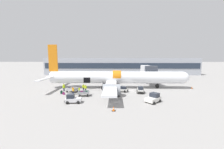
% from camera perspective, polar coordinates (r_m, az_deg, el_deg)
% --- Properties ---
extents(ground_plane, '(500.00, 500.00, 0.00)m').
position_cam_1_polar(ground_plane, '(35.52, 6.48, -6.39)').
color(ground_plane, gray).
extents(terminal_strip, '(74.35, 10.89, 8.11)m').
position_cam_1_polar(terminal_strip, '(70.05, 3.86, 3.55)').
color(terminal_strip, '#9EA3AD').
rests_on(terminal_strip, ground_plane).
extents(jet_bridge_stub, '(3.32, 10.12, 5.89)m').
position_cam_1_polar(jet_bridge_stub, '(43.83, 14.78, 1.68)').
color(jet_bridge_stub, '#4C4C51').
rests_on(jet_bridge_stub, ground_plane).
extents(airplane, '(38.89, 31.48, 11.66)m').
position_cam_1_polar(airplane, '(37.13, 1.10, -1.43)').
color(airplane, white).
rests_on(airplane, ground_plane).
extents(baggage_tug_lead, '(3.33, 3.22, 1.69)m').
position_cam_1_polar(baggage_tug_lead, '(26.86, 16.82, -9.42)').
color(baggage_tug_lead, silver).
rests_on(baggage_tug_lead, ground_plane).
extents(baggage_tug_mid, '(3.01, 2.08, 1.62)m').
position_cam_1_polar(baggage_tug_mid, '(26.36, -16.06, -9.80)').
color(baggage_tug_mid, silver).
rests_on(baggage_tug_mid, ground_plane).
extents(baggage_tug_rear, '(2.12, 3.43, 1.58)m').
position_cam_1_polar(baggage_tug_rear, '(33.07, 11.74, -6.28)').
color(baggage_tug_rear, silver).
rests_on(baggage_tug_rear, ground_plane).
extents(baggage_tug_spare, '(3.29, 2.42, 1.34)m').
position_cam_1_polar(baggage_tug_spare, '(33.49, 4.19, -6.15)').
color(baggage_tug_spare, silver).
rests_on(baggage_tug_spare, ground_plane).
extents(baggage_cart_loading, '(3.47, 2.67, 1.22)m').
position_cam_1_polar(baggage_cart_loading, '(34.23, -16.12, -6.12)').
color(baggage_cart_loading, '#999BA0').
rests_on(baggage_cart_loading, ground_plane).
extents(baggage_cart_queued, '(3.45, 2.24, 1.20)m').
position_cam_1_polar(baggage_cart_queued, '(30.24, -11.67, -7.71)').
color(baggage_cart_queued, '#999BA0').
rests_on(baggage_cart_queued, ground_plane).
extents(ground_crew_loader_a, '(0.54, 0.56, 1.73)m').
position_cam_1_polar(ground_crew_loader_a, '(37.01, -19.39, -4.76)').
color(ground_crew_loader_a, black).
rests_on(ground_crew_loader_a, ground_plane).
extents(ground_crew_loader_b, '(0.62, 0.41, 1.80)m').
position_cam_1_polar(ground_crew_loader_b, '(33.69, -10.92, -5.55)').
color(ground_crew_loader_b, '#2D2D33').
rests_on(ground_crew_loader_b, ground_plane).
extents(ground_crew_driver, '(0.57, 0.57, 1.78)m').
position_cam_1_polar(ground_crew_driver, '(31.82, -15.85, -6.45)').
color(ground_crew_driver, '#1E2338').
rests_on(ground_crew_driver, ground_plane).
extents(ground_crew_supervisor, '(0.59, 0.46, 1.68)m').
position_cam_1_polar(ground_crew_supervisor, '(35.90, -19.36, -5.16)').
color(ground_crew_supervisor, '#1E2338').
rests_on(ground_crew_supervisor, ground_plane).
extents(ground_crew_helper, '(0.59, 0.39, 1.70)m').
position_cam_1_polar(ground_crew_helper, '(34.94, -11.76, -5.21)').
color(ground_crew_helper, '#2D2D33').
rests_on(ground_crew_helper, ground_plane).
extents(ground_crew_marshal, '(0.48, 0.50, 1.54)m').
position_cam_1_polar(ground_crew_marshal, '(32.28, -13.45, -6.41)').
color(ground_crew_marshal, '#2D2D33').
rests_on(ground_crew_marshal, ground_plane).
extents(suitcase_on_tarmac_upright, '(0.52, 0.42, 0.80)m').
position_cam_1_polar(suitcase_on_tarmac_upright, '(33.47, -20.26, -7.00)').
color(suitcase_on_tarmac_upright, '#14472D').
rests_on(suitcase_on_tarmac_upright, ground_plane).
extents(suitcase_on_tarmac_spare, '(0.54, 0.34, 0.63)m').
position_cam_1_polar(suitcase_on_tarmac_spare, '(32.67, -19.43, -7.45)').
color(suitcase_on_tarmac_spare, '#721951').
rests_on(suitcase_on_tarmac_spare, ground_plane).
extents(safety_cone_nose, '(0.61, 0.61, 0.57)m').
position_cam_1_polar(safety_cone_nose, '(42.49, 30.23, -4.73)').
color(safety_cone_nose, black).
rests_on(safety_cone_nose, ground_plane).
extents(safety_cone_engine_left, '(0.57, 0.57, 0.75)m').
position_cam_1_polar(safety_cone_engine_left, '(21.79, 0.68, -14.03)').
color(safety_cone_engine_left, black).
rests_on(safety_cone_engine_left, ground_plane).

